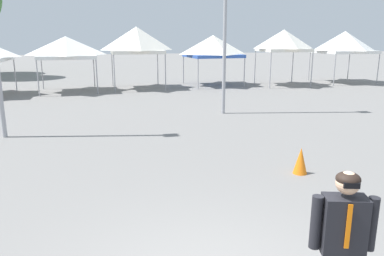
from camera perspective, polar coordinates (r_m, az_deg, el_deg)
The scene contains 7 objects.
canopy_tent_far_left at distance 22.54m, azimuth -18.76°, elevation 11.64°, with size 3.32×3.32×3.11m.
canopy_tent_right_of_center at distance 23.04m, azimuth -8.50°, elevation 13.21°, with size 3.09×3.09×3.67m.
canopy_tent_behind_center at distance 24.41m, azimuth 3.25°, elevation 12.42°, with size 3.42×3.42×3.19m.
canopy_tent_behind_right at distance 25.00m, azimuth 13.92°, elevation 12.90°, with size 3.05×3.05×3.54m.
canopy_tent_center at distance 27.96m, azimuth 22.39°, elevation 12.09°, with size 3.50×3.50×3.47m.
person_foreground at distance 4.18m, azimuth 22.00°, elevation -15.88°, with size 0.62×0.36×1.78m.
traffic_cone_lot_center at distance 8.83m, azimuth 16.35°, elevation -4.84°, with size 0.32×0.32×0.61m, color orange.
Camera 1 is at (-1.25, -3.65, 3.03)m, focal length 34.71 mm.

